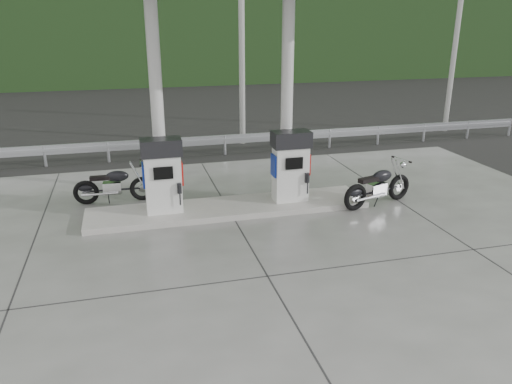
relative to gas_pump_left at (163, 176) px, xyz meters
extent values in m
plane|color=black|center=(1.60, -2.50, -1.07)|extent=(160.00, 160.00, 0.00)
cube|color=#62625D|center=(1.60, -2.50, -1.06)|extent=(18.00, 14.00, 0.02)
cube|color=#9C9891|center=(1.60, 0.00, -0.98)|extent=(7.00, 1.40, 0.15)
cylinder|color=silver|center=(0.00, 0.40, 1.60)|extent=(0.30, 0.30, 5.00)
cylinder|color=silver|center=(3.20, 0.40, 1.60)|extent=(0.30, 0.30, 5.00)
cube|color=black|center=(1.60, 9.00, -1.07)|extent=(60.00, 7.00, 0.01)
cylinder|color=#969691|center=(3.60, 7.00, 2.93)|extent=(0.22, 0.22, 8.00)
cylinder|color=#969691|center=(12.60, 7.00, 2.93)|extent=(0.22, 0.22, 8.00)
cube|color=black|center=(1.60, 27.50, 1.93)|extent=(80.00, 6.00, 6.00)
camera|label=1|loc=(-0.74, -11.50, 3.54)|focal=35.00mm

